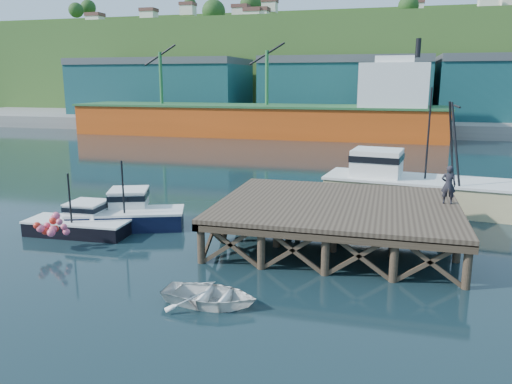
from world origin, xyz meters
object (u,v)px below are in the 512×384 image
(dockworker, at_px, (448,185))
(trawler, at_px, (412,184))
(dinghy, at_px, (210,295))
(boat_navy, at_px, (127,213))
(boat_black, at_px, (80,222))

(dockworker, bearing_deg, trawler, -73.58)
(trawler, distance_m, dinghy, 18.97)
(trawler, bearing_deg, dockworker, -71.63)
(trawler, relative_size, dockworker, 6.18)
(boat_navy, relative_size, dockworker, 3.47)
(boat_navy, relative_size, trawler, 0.56)
(trawler, height_order, dinghy, trawler)
(trawler, height_order, dockworker, trawler)
(boat_black, xyz_separation_m, dockworker, (19.16, 3.33, 2.46))
(trawler, bearing_deg, dinghy, -106.80)
(boat_black, relative_size, dinghy, 1.57)
(boat_black, distance_m, dinghy, 11.94)
(boat_navy, distance_m, dockworker, 17.51)
(boat_black, xyz_separation_m, dinghy, (9.95, -6.58, -0.27))
(dinghy, bearing_deg, boat_navy, 46.12)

